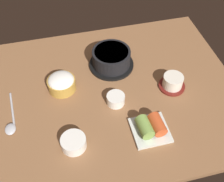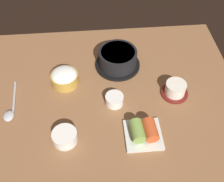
{
  "view_description": "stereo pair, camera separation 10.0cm",
  "coord_description": "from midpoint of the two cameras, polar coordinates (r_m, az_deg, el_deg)",
  "views": [
    {
      "loc": [
        -13.53,
        -65.12,
        80.98
      ],
      "look_at": [
        2.0,
        -2.0,
        5.0
      ],
      "focal_mm": 44.54,
      "sensor_mm": 36.0,
      "label": 1
    },
    {
      "loc": [
        -3.68,
        -66.75,
        80.98
      ],
      "look_at": [
        2.0,
        -2.0,
        5.0
      ],
      "focal_mm": 44.54,
      "sensor_mm": 36.0,
      "label": 2
    }
  ],
  "objects": [
    {
      "name": "tea_cup_with_saucer",
      "position": [
        1.05,
        15.54,
        0.19
      ],
      "size": [
        9.93,
        9.93,
        5.35
      ],
      "color": "maroon",
      "rests_on": "dining_table"
    },
    {
      "name": "spoon",
      "position": [
        1.02,
        -17.53,
        -3.92
      ],
      "size": [
        3.6,
        18.27,
        1.35
      ],
      "color": "#B7B7BC",
      "rests_on": "dining_table"
    },
    {
      "name": "side_bowl_near",
      "position": [
        0.9,
        -6.55,
        -9.5
      ],
      "size": [
        8.09,
        8.09,
        3.89
      ],
      "color": "white",
      "rests_on": "dining_table"
    },
    {
      "name": "rice_bowl",
      "position": [
        1.05,
        -7.07,
        2.69
      ],
      "size": [
        10.39,
        10.39,
        6.3
      ],
      "color": "#B78C38",
      "rests_on": "dining_table"
    },
    {
      "name": "dining_table",
      "position": [
        1.04,
        1.55,
        -0.83
      ],
      "size": [
        100.0,
        76.0,
        2.0
      ],
      "primitive_type": "cube",
      "color": "brown",
      "rests_on": "ground"
    },
    {
      "name": "stone_pot",
      "position": [
        1.11,
        3.77,
        6.5
      ],
      "size": [
        17.96,
        17.96,
        7.47
      ],
      "color": "black",
      "rests_on": "dining_table"
    },
    {
      "name": "banchan_cup_center",
      "position": [
        0.99,
        3.39,
        -1.91
      ],
      "size": [
        6.54,
        6.54,
        3.66
      ],
      "color": "white",
      "rests_on": "dining_table"
    },
    {
      "name": "kimchi_plate",
      "position": [
        0.92,
        9.64,
        -8.48
      ],
      "size": [
        12.04,
        12.04,
        5.37
      ],
      "color": "silver",
      "rests_on": "dining_table"
    }
  ]
}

